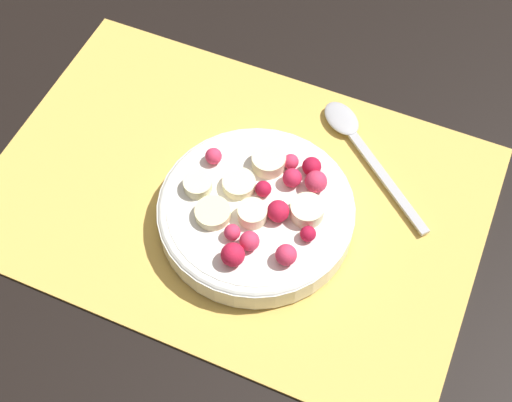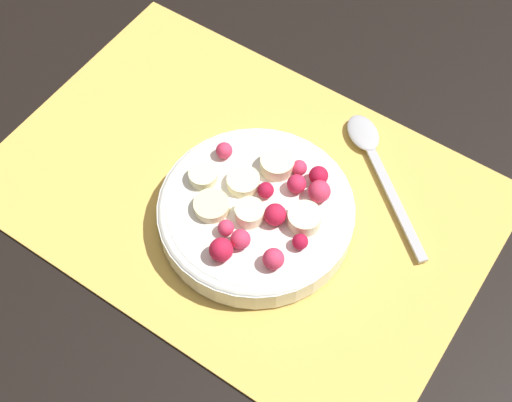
{
  "view_description": "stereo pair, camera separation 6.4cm",
  "coord_description": "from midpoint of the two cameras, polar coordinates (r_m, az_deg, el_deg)",
  "views": [
    {
      "loc": [
        0.17,
        -0.33,
        0.58
      ],
      "look_at": [
        0.03,
        -0.02,
        0.04
      ],
      "focal_mm": 50.0,
      "sensor_mm": 36.0,
      "label": 1
    },
    {
      "loc": [
        0.22,
        -0.3,
        0.58
      ],
      "look_at": [
        0.03,
        -0.02,
        0.04
      ],
      "focal_mm": 50.0,
      "sensor_mm": 36.0,
      "label": 2
    }
  ],
  "objects": [
    {
      "name": "placemat",
      "position": [
        0.69,
        -4.39,
        0.29
      ],
      "size": [
        0.47,
        0.32,
        0.01
      ],
      "color": "#E0B251",
      "rests_on": "ground_plane"
    },
    {
      "name": "ground_plane",
      "position": [
        0.69,
        -4.37,
        0.15
      ],
      "size": [
        3.0,
        3.0,
        0.0
      ],
      "primitive_type": "plane",
      "color": "black"
    },
    {
      "name": "fruit_bowl",
      "position": [
        0.66,
        -2.73,
        -0.99
      ],
      "size": [
        0.18,
        0.18,
        0.05
      ],
      "color": "silver",
      "rests_on": "placemat"
    },
    {
      "name": "spoon",
      "position": [
        0.72,
        5.4,
        4.98
      ],
      "size": [
        0.15,
        0.13,
        0.01
      ],
      "rotation": [
        0.0,
        0.0,
        2.45
      ],
      "color": "#B2B2B7",
      "rests_on": "placemat"
    }
  ]
}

